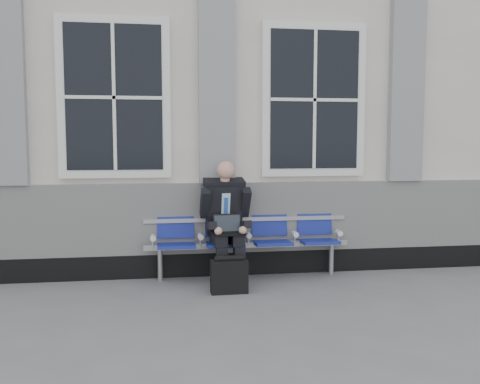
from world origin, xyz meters
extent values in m
plane|color=slate|center=(0.00, 0.00, 0.00)|extent=(70.00, 70.00, 0.00)
cube|color=silver|center=(0.00, 3.50, 2.10)|extent=(14.00, 4.00, 4.20)
cube|color=black|center=(0.00, 1.47, 0.15)|extent=(14.00, 0.10, 0.30)
cube|color=silver|center=(0.00, 1.46, 0.75)|extent=(14.00, 0.08, 0.90)
cube|color=gray|center=(-3.40, 1.44, 2.40)|extent=(0.45, 0.14, 2.40)
cube|color=gray|center=(-0.90, 1.44, 2.40)|extent=(0.45, 0.14, 2.40)
cube|color=gray|center=(1.60, 1.44, 2.40)|extent=(0.45, 0.14, 2.40)
cube|color=white|center=(-2.15, 1.46, 2.25)|extent=(1.35, 0.10, 1.95)
cube|color=black|center=(-2.15, 1.41, 2.25)|extent=(1.15, 0.02, 1.75)
cube|color=white|center=(0.35, 1.46, 2.25)|extent=(1.35, 0.10, 1.95)
cube|color=black|center=(0.35, 1.41, 2.25)|extent=(1.15, 0.02, 1.75)
cube|color=#9EA0A3|center=(-0.53, 1.30, 0.42)|extent=(2.60, 0.07, 0.07)
cube|color=#9EA0A3|center=(-0.53, 1.42, 0.73)|extent=(2.60, 0.05, 0.05)
cylinder|color=#9EA0A3|center=(-1.63, 1.30, 0.20)|extent=(0.06, 0.06, 0.39)
cylinder|color=#9EA0A3|center=(0.57, 1.30, 0.20)|extent=(0.06, 0.06, 0.39)
cube|color=navy|center=(-1.43, 1.22, 0.45)|extent=(0.46, 0.42, 0.07)
cube|color=navy|center=(-1.43, 1.43, 0.71)|extent=(0.46, 0.10, 0.40)
cube|color=navy|center=(-0.83, 1.22, 0.45)|extent=(0.46, 0.42, 0.07)
cube|color=navy|center=(-0.83, 1.43, 0.71)|extent=(0.46, 0.10, 0.40)
cube|color=navy|center=(-0.23, 1.22, 0.45)|extent=(0.46, 0.42, 0.07)
cube|color=navy|center=(-0.23, 1.43, 0.71)|extent=(0.46, 0.10, 0.40)
cube|color=navy|center=(0.37, 1.22, 0.45)|extent=(0.46, 0.42, 0.07)
cube|color=navy|center=(0.37, 1.43, 0.71)|extent=(0.46, 0.10, 0.40)
cylinder|color=white|center=(-1.71, 1.25, 0.55)|extent=(0.07, 0.12, 0.07)
cylinder|color=white|center=(-1.13, 1.25, 0.55)|extent=(0.07, 0.12, 0.07)
cylinder|color=white|center=(-0.53, 1.25, 0.55)|extent=(0.07, 0.12, 0.07)
cylinder|color=white|center=(0.07, 1.25, 0.55)|extent=(0.07, 0.12, 0.07)
cylinder|color=white|center=(0.65, 1.25, 0.55)|extent=(0.07, 0.12, 0.07)
cube|color=black|center=(-0.90, 0.82, 0.05)|extent=(0.13, 0.28, 0.09)
cube|color=black|center=(-0.69, 0.83, 0.05)|extent=(0.13, 0.28, 0.09)
cube|color=black|center=(-0.91, 0.88, 0.25)|extent=(0.13, 0.14, 0.47)
cube|color=black|center=(-0.70, 0.89, 0.25)|extent=(0.13, 0.14, 0.47)
cube|color=black|center=(-0.92, 1.11, 0.54)|extent=(0.18, 0.48, 0.15)
cube|color=black|center=(-0.71, 1.12, 0.54)|extent=(0.18, 0.48, 0.15)
cube|color=black|center=(-0.83, 1.32, 0.89)|extent=(0.46, 0.38, 0.66)
cube|color=#C0DDFC|center=(-0.82, 1.20, 0.91)|extent=(0.11, 0.10, 0.37)
cube|color=blue|center=(-0.82, 1.19, 0.89)|extent=(0.05, 0.08, 0.31)
cube|color=black|center=(-0.83, 1.29, 1.20)|extent=(0.51, 0.28, 0.15)
cylinder|color=#E0A28C|center=(-0.82, 1.24, 1.27)|extent=(0.11, 0.11, 0.10)
sphere|color=#E0A28C|center=(-0.82, 1.18, 1.38)|extent=(0.22, 0.22, 0.22)
cube|color=black|center=(-1.07, 1.20, 0.97)|extent=(0.12, 0.30, 0.39)
cube|color=black|center=(-0.57, 1.23, 0.97)|extent=(0.12, 0.30, 0.39)
cube|color=black|center=(-1.02, 1.02, 0.72)|extent=(0.11, 0.33, 0.15)
cube|color=black|center=(-0.60, 1.04, 0.72)|extent=(0.11, 0.33, 0.15)
sphere|color=#E0A28C|center=(-0.95, 0.87, 0.68)|extent=(0.09, 0.09, 0.09)
sphere|color=#E0A28C|center=(-0.66, 0.89, 0.68)|extent=(0.09, 0.09, 0.09)
cube|color=black|center=(-0.81, 0.97, 0.63)|extent=(0.36, 0.26, 0.02)
cube|color=black|center=(-0.82, 1.09, 0.74)|extent=(0.35, 0.11, 0.22)
cube|color=black|center=(-0.81, 1.08, 0.74)|extent=(0.32, 0.09, 0.19)
cube|color=black|center=(-0.85, 0.65, 0.19)|extent=(0.42, 0.19, 0.38)
cylinder|color=black|center=(-0.85, 0.65, 0.40)|extent=(0.33, 0.07, 0.07)
camera|label=1|loc=(-1.61, -5.26, 1.73)|focal=40.00mm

